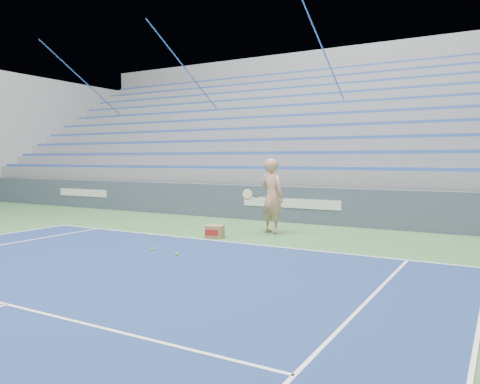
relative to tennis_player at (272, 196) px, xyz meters
name	(u,v)px	position (x,y,z in m)	size (l,w,h in m)	color
sponsor_barrier	(292,204)	(-0.40, 2.25, -0.43)	(30.00, 0.32, 1.10)	#3E495E
bleachers	(348,149)	(-0.40, 7.97, 1.38)	(31.00, 9.15, 7.30)	gray
tennis_player	(272,196)	(0.00, 0.00, 0.00)	(1.02, 0.95, 1.95)	tan
ball_box	(215,232)	(-0.89, -1.39, -0.82)	(0.49, 0.42, 0.31)	#956F48
tennis_ball_0	(293,244)	(1.17, -1.32, -0.94)	(0.07, 0.07, 0.07)	#A6D72C
tennis_ball_1	(152,249)	(-1.18, -3.39, -0.94)	(0.07, 0.07, 0.07)	#A6D72C
tennis_ball_2	(177,254)	(-0.40, -3.56, -0.94)	(0.07, 0.07, 0.07)	#A6D72C
tennis_ball_3	(150,235)	(-2.40, -2.02, -0.94)	(0.07, 0.07, 0.07)	#A6D72C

